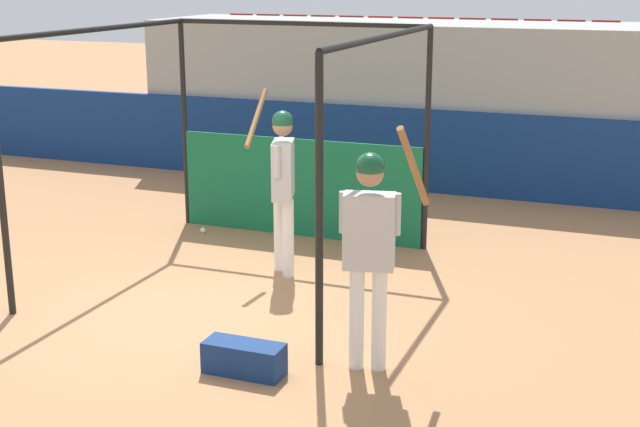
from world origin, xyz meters
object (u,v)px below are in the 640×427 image
at_px(player_waiting, 370,239).
at_px(equipment_bag, 244,358).
at_px(player_batter, 282,175).
at_px(baseball, 203,230).

bearing_deg(player_waiting, equipment_bag, -165.95).
relative_size(player_waiting, equipment_bag, 3.12).
bearing_deg(player_batter, equipment_bag, 177.92).
relative_size(player_waiting, baseball, 29.52).
bearing_deg(equipment_bag, player_batter, 106.09).
bearing_deg(player_batter, player_waiting, -158.76).
xyz_separation_m(player_batter, player_waiting, (1.70, -2.07, 0.03)).
distance_m(player_batter, baseball, 2.26).
xyz_separation_m(player_batter, baseball, (-1.63, 1.09, -1.12)).
distance_m(player_waiting, equipment_bag, 1.50).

